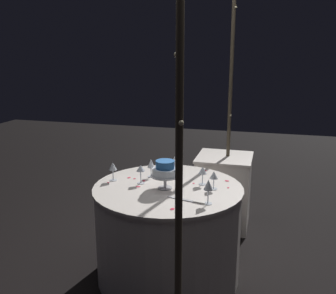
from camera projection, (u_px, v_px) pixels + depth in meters
name	position (u px, v px, depth m)	size (l,w,h in m)	color
ground_plane	(168.00, 274.00, 3.10)	(12.00, 12.00, 0.00)	black
decorative_arch	(215.00, 81.00, 2.62)	(2.20, 0.06, 2.45)	#473D2D
main_table	(168.00, 231.00, 3.00)	(1.17, 1.17, 0.77)	silver
side_table	(223.00, 191.00, 3.91)	(0.55, 0.55, 0.75)	silver
tiered_cake	(165.00, 170.00, 2.83)	(0.22, 0.22, 0.22)	silver
wine_glass_0	(113.00, 167.00, 3.02)	(0.07, 0.07, 0.15)	silver
wine_glass_1	(174.00, 161.00, 3.20)	(0.06, 0.06, 0.15)	silver
wine_glass_2	(208.00, 186.00, 2.54)	(0.06, 0.06, 0.18)	silver
wine_glass_3	(214.00, 176.00, 2.83)	(0.06, 0.06, 0.14)	silver
wine_glass_4	(141.00, 169.00, 2.95)	(0.07, 0.07, 0.15)	silver
wine_glass_5	(151.00, 164.00, 3.11)	(0.06, 0.06, 0.15)	silver
wine_glass_6	(203.00, 171.00, 2.93)	(0.07, 0.07, 0.15)	silver
cake_knife	(188.00, 200.00, 2.62)	(0.09, 0.29, 0.01)	silver
rose_petal_0	(135.00, 179.00, 3.08)	(0.02, 0.02, 0.00)	#E02D47
rose_petal_1	(205.00, 171.00, 3.29)	(0.04, 0.03, 0.00)	#E02D47
rose_petal_2	(228.00, 188.00, 2.88)	(0.02, 0.02, 0.00)	#E02D47
rose_petal_3	(138.00, 187.00, 2.90)	(0.04, 0.02, 0.00)	#E02D47
rose_petal_4	(108.00, 183.00, 2.99)	(0.02, 0.02, 0.00)	#E02D47
rose_petal_5	(162.00, 177.00, 3.11)	(0.04, 0.03, 0.00)	#E02D47
rose_petal_6	(172.00, 209.00, 2.49)	(0.04, 0.03, 0.00)	#E02D47
rose_petal_7	(129.00, 178.00, 3.11)	(0.03, 0.02, 0.00)	#E02D47
rose_petal_8	(194.00, 183.00, 2.97)	(0.02, 0.02, 0.00)	#E02D47
rose_petal_9	(144.00, 181.00, 3.03)	(0.03, 0.02, 0.00)	#E02D47
rose_petal_10	(227.00, 181.00, 3.03)	(0.04, 0.03, 0.00)	#E02D47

